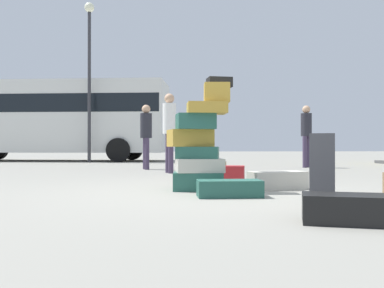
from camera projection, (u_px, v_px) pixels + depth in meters
ground_plane at (215, 192)px, 5.41m from camera, size 80.00×80.00×0.00m
suitcase_tower at (199, 145)px, 5.70m from camera, size 0.94×0.76×1.58m
suitcase_charcoal_foreground_near at (322, 172)px, 3.95m from camera, size 0.32×0.35×0.72m
suitcase_teal_right_side at (229, 188)px, 4.93m from camera, size 0.76×0.37×0.20m
suitcase_maroon_upright_blue at (227, 174)px, 6.84m from camera, size 0.61×0.46×0.28m
suitcase_cream_white_trunk at (277, 180)px, 5.82m from camera, size 0.85×0.50×0.25m
suitcase_black_foreground_far at (348, 209)px, 3.24m from camera, size 0.76×0.57×0.23m
suitcase_brown_left_side at (204, 170)px, 7.86m from camera, size 0.87×0.66×0.31m
person_bearded_onlooker at (306, 130)px, 11.68m from camera, size 0.30×0.30×1.74m
person_tourist_with_camera at (169, 125)px, 9.29m from camera, size 0.30×0.33×1.77m
person_passerby_in_red at (146, 131)px, 10.72m from camera, size 0.30×0.33×1.66m
parked_bus at (53, 116)px, 17.04m from camera, size 9.54×3.84×3.15m
lamp_post at (89, 57)px, 15.30m from camera, size 0.36×0.36×5.86m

